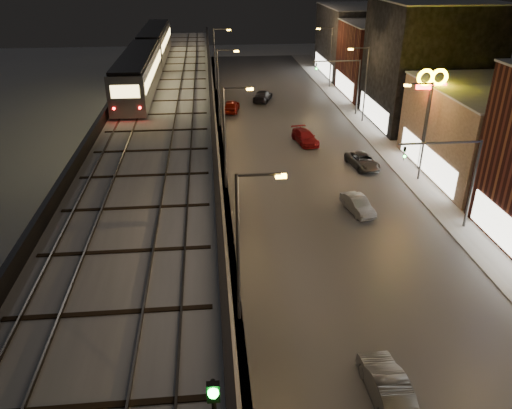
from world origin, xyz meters
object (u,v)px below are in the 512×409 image
car_onc_dark (363,162)px  car_onc_silver (358,205)px  car_near_white (387,386)px  car_onc_white (305,138)px  car_far_white (231,106)px  rail_signal (214,409)px  car_mid_dark (263,96)px  subway_train (148,55)px

car_onc_dark → car_onc_silver: bearing=-118.8°
car_near_white → car_onc_white: (2.73, 35.12, -0.05)m
car_onc_white → car_far_white: bearing=109.4°
rail_signal → car_mid_dark: size_ratio=0.60×
car_onc_silver → car_onc_dark: bearing=60.1°
rail_signal → car_onc_white: bearing=76.1°
rail_signal → car_near_white: 13.50m
rail_signal → car_onc_white: rail_signal is taller
rail_signal → car_onc_silver: size_ratio=0.76×
rail_signal → car_onc_silver: (11.72, 26.05, -8.10)m
rail_signal → car_onc_dark: rail_signal is taller
car_far_white → car_onc_dark: bearing=130.0°
car_near_white → car_onc_dark: car_near_white is taller
car_mid_dark → car_onc_white: car_mid_dark is taller
subway_train → rail_signal: (6.40, -50.18, 0.31)m
car_near_white → car_onc_white: size_ratio=0.94×
subway_train → car_onc_dark: bearing=-35.1°
car_far_white → car_onc_white: bearing=129.7°
rail_signal → car_mid_dark: bearing=82.6°
subway_train → car_onc_silver: subway_train is taller
car_onc_silver → car_onc_white: bearing=83.0°
rail_signal → car_near_white: rail_signal is taller
subway_train → car_mid_dark: size_ratio=7.45×
subway_train → car_onc_dark: subway_train is taller
car_far_white → car_onc_silver: car_far_white is taller
car_mid_dark → car_onc_dark: bearing=124.3°
car_onc_dark → rail_signal: bearing=-122.9°
subway_train → car_onc_dark: (21.26, -14.92, -7.80)m
subway_train → car_onc_dark: size_ratio=8.04×
car_onc_dark → car_near_white: bearing=-114.3°
car_onc_dark → car_onc_white: 8.58m
car_onc_silver → car_onc_white: car_onc_white is taller
car_near_white → car_far_white: car_far_white is taller
subway_train → car_onc_dark: 27.12m
car_onc_silver → car_onc_dark: (3.13, 9.21, -0.00)m
car_near_white → car_mid_dark: size_ratio=0.90×
car_near_white → car_mid_dark: 53.20m
car_onc_silver → car_onc_white: size_ratio=0.82×
car_mid_dark → car_onc_dark: (7.00, -25.49, -0.08)m
car_far_white → car_near_white: bearing=105.8°
rail_signal → car_mid_dark: rail_signal is taller
subway_train → car_far_white: size_ratio=8.20×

